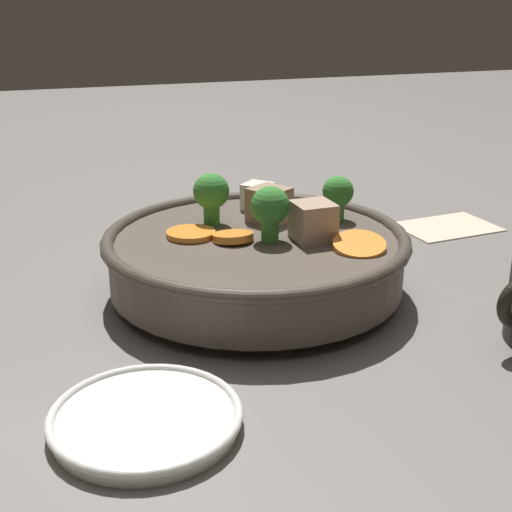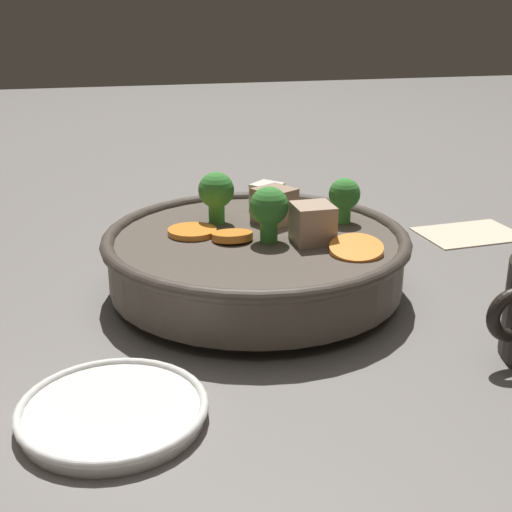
% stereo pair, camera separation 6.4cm
% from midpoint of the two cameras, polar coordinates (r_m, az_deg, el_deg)
% --- Properties ---
extents(ground_plane, '(3.00, 3.00, 0.00)m').
position_cam_midpoint_polar(ground_plane, '(0.65, 2.81, -3.02)').
color(ground_plane, slate).
extents(stirfry_bowl, '(0.27, 0.27, 0.10)m').
position_cam_midpoint_polar(stirfry_bowl, '(0.64, 2.93, 0.17)').
color(stirfry_bowl, '#51473D').
rests_on(stirfry_bowl, ground_plane).
extents(side_saucer, '(0.12, 0.12, 0.01)m').
position_cam_midpoint_polar(side_saucer, '(0.47, -7.52, -12.31)').
color(side_saucer, white).
rests_on(side_saucer, ground_plane).
extents(napkin, '(0.12, 0.09, 0.00)m').
position_cam_midpoint_polar(napkin, '(0.85, 18.78, 1.70)').
color(napkin, beige).
rests_on(napkin, ground_plane).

